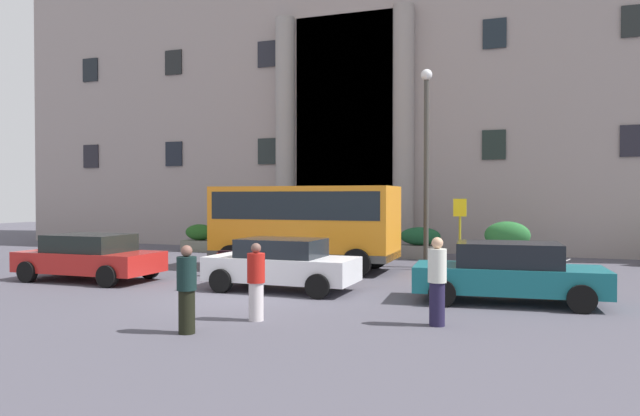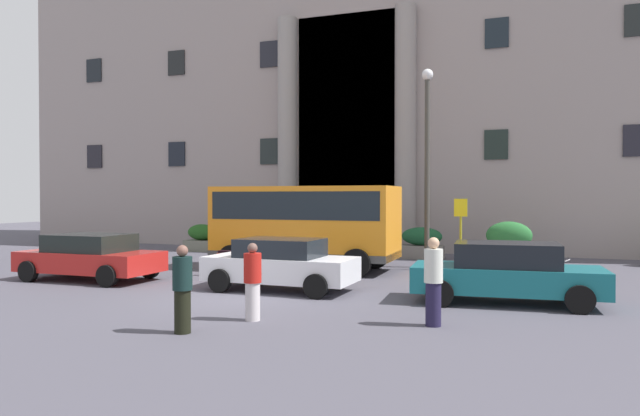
# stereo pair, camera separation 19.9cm
# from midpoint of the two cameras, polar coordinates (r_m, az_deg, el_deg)

# --- Properties ---
(ground_plane) EXTENTS (80.00, 64.00, 0.12)m
(ground_plane) POSITION_cam_midpoint_polar(r_m,az_deg,el_deg) (14.88, -7.97, -8.82)
(ground_plane) COLOR #4C4A55
(office_building_facade) EXTENTS (39.78, 9.72, 21.44)m
(office_building_facade) POSITION_cam_midpoint_polar(r_m,az_deg,el_deg) (32.28, 7.10, 15.83)
(office_building_facade) COLOR gray
(office_building_facade) RESTS_ON ground_plane
(orange_minibus) EXTENTS (6.18, 2.79, 2.85)m
(orange_minibus) POSITION_cam_midpoint_polar(r_m,az_deg,el_deg) (19.87, -1.75, -1.23)
(orange_minibus) COLOR orange
(orange_minibus) RESTS_ON ground_plane
(bus_stop_sign) EXTENTS (0.44, 0.08, 2.43)m
(bus_stop_sign) POSITION_cam_midpoint_polar(r_m,az_deg,el_deg) (20.35, 13.20, -1.70)
(bus_stop_sign) COLOR #9A9319
(bus_stop_sign) RESTS_ON ground_plane
(hedge_planter_entrance_right) EXTENTS (1.75, 0.96, 1.57)m
(hedge_planter_entrance_right) POSITION_cam_midpoint_polar(r_m,az_deg,el_deg) (23.23, 17.55, -3.25)
(hedge_planter_entrance_right) COLOR slate
(hedge_planter_entrance_right) RESTS_ON ground_plane
(hedge_planter_entrance_left) EXTENTS (1.47, 0.94, 1.24)m
(hedge_planter_entrance_left) POSITION_cam_midpoint_polar(r_m,az_deg,el_deg) (27.40, -11.84, -2.90)
(hedge_planter_entrance_left) COLOR #686A5B
(hedge_planter_entrance_left) RESTS_ON ground_plane
(hedge_planter_west) EXTENTS (1.71, 0.88, 1.27)m
(hedge_planter_west) POSITION_cam_midpoint_polar(r_m,az_deg,el_deg) (23.98, 9.51, -3.43)
(hedge_planter_west) COLOR gray
(hedge_planter_west) RESTS_ON ground_plane
(hedge_planter_east) EXTENTS (1.48, 0.78, 1.68)m
(hedge_planter_east) POSITION_cam_midpoint_polar(r_m,az_deg,el_deg) (25.30, 0.61, -2.72)
(hedge_planter_east) COLOR #696B59
(hedge_planter_east) RESTS_ON ground_plane
(parked_sedan_far) EXTENTS (4.21, 2.11, 1.38)m
(parked_sedan_far) POSITION_cam_midpoint_polar(r_m,az_deg,el_deg) (18.84, -21.82, -4.43)
(parked_sedan_far) COLOR red
(parked_sedan_far) RESTS_ON ground_plane
(parked_compact_extra) EXTENTS (4.43, 2.20, 1.43)m
(parked_compact_extra) POSITION_cam_midpoint_polar(r_m,az_deg,el_deg) (14.47, 17.48, -5.99)
(parked_compact_extra) COLOR #16656E
(parked_compact_extra) RESTS_ON ground_plane
(parked_coupe_end) EXTENTS (3.99, 1.96, 1.39)m
(parked_coupe_end) POSITION_cam_midpoint_polar(r_m,az_deg,el_deg) (15.66, -4.12, -5.45)
(parked_coupe_end) COLOR silver
(parked_coupe_end) RESTS_ON ground_plane
(motorcycle_far_end) EXTENTS (1.87, 0.71, 0.89)m
(motorcycle_far_end) POSITION_cam_midpoint_polar(r_m,az_deg,el_deg) (16.39, 20.62, -6.14)
(motorcycle_far_end) COLOR black
(motorcycle_far_end) RESTS_ON ground_plane
(scooter_by_planter) EXTENTS (2.08, 0.55, 0.89)m
(scooter_by_planter) POSITION_cam_midpoint_polar(r_m,az_deg,el_deg) (18.49, -9.00, -5.25)
(scooter_by_planter) COLOR black
(scooter_by_planter) RESTS_ON ground_plane
(pedestrian_woman_with_bag) EXTENTS (0.36, 0.36, 1.72)m
(pedestrian_woman_with_bag) POSITION_cam_midpoint_polar(r_m,az_deg,el_deg) (11.60, 10.86, -7.01)
(pedestrian_woman_with_bag) COLOR #1F1A38
(pedestrian_woman_with_bag) RESTS_ON ground_plane
(pedestrian_man_red_shirt) EXTENTS (0.36, 0.36, 1.57)m
(pedestrian_man_red_shirt) POSITION_cam_midpoint_polar(r_m,az_deg,el_deg) (11.95, -6.73, -7.17)
(pedestrian_man_red_shirt) COLOR silver
(pedestrian_man_red_shirt) RESTS_ON ground_plane
(pedestrian_woman_dark_dress) EXTENTS (0.36, 0.36, 1.62)m
(pedestrian_woman_dark_dress) POSITION_cam_midpoint_polar(r_m,az_deg,el_deg) (11.06, -13.37, -7.71)
(pedestrian_woman_dark_dress) COLOR black
(pedestrian_woman_dark_dress) RESTS_ON ground_plane
(lamppost_plaza_centre) EXTENTS (0.40, 0.40, 6.99)m
(lamppost_plaza_centre) POSITION_cam_midpoint_polar(r_m,az_deg,el_deg) (21.00, 10.05, 5.47)
(lamppost_plaza_centre) COLOR #3C3A35
(lamppost_plaza_centre) RESTS_ON ground_plane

